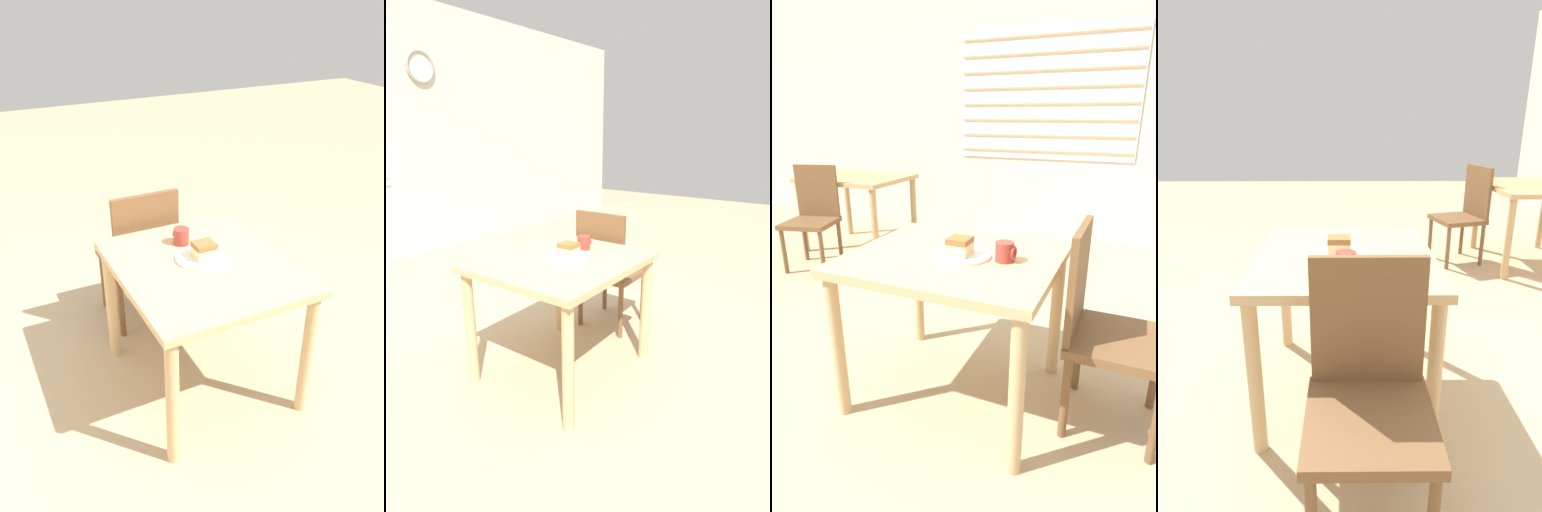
# 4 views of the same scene
# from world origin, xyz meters

# --- Properties ---
(ground_plane) EXTENTS (14.00, 14.00, 0.00)m
(ground_plane) POSITION_xyz_m (0.00, 0.00, 0.00)
(ground_plane) COLOR tan
(wall_back) EXTENTS (10.00, 0.10, 2.80)m
(wall_back) POSITION_xyz_m (-0.00, 3.03, 1.40)
(wall_back) COLOR beige
(wall_back) RESTS_ON ground_plane
(dining_table_near) EXTENTS (0.92, 0.80, 0.72)m
(dining_table_near) POSITION_xyz_m (0.02, 0.12, 0.61)
(dining_table_near) COLOR tan
(dining_table_near) RESTS_ON ground_plane
(dining_table_far) EXTENTS (0.96, 0.79, 0.74)m
(dining_table_far) POSITION_xyz_m (-1.85, 1.82, 0.63)
(dining_table_far) COLOR tan
(dining_table_far) RESTS_ON ground_plane
(chair_near_window) EXTENTS (0.41, 0.41, 0.90)m
(chair_near_window) POSITION_xyz_m (0.67, 0.20, 0.48)
(chair_near_window) COLOR brown
(chair_near_window) RESTS_ON ground_plane
(chair_far_corner) EXTENTS (0.50, 0.50, 0.90)m
(chair_far_corner) POSITION_xyz_m (-1.90, 1.23, 0.48)
(chair_far_corner) COLOR brown
(chair_far_corner) RESTS_ON ground_plane
(plate) EXTENTS (0.25, 0.25, 0.01)m
(plate) POSITION_xyz_m (0.06, 0.10, 0.73)
(plate) COLOR white
(plate) RESTS_ON dining_table_near
(cake_slice) EXTENTS (0.10, 0.10, 0.08)m
(cake_slice) POSITION_xyz_m (0.05, 0.09, 0.77)
(cake_slice) COLOR beige
(cake_slice) RESTS_ON plate
(coffee_mug) EXTENTS (0.09, 0.08, 0.09)m
(coffee_mug) POSITION_xyz_m (0.25, 0.12, 0.77)
(coffee_mug) COLOR #9E382D
(coffee_mug) RESTS_ON dining_table_near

